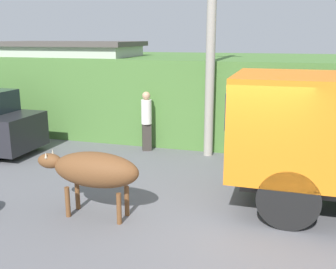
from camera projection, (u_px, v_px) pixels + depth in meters
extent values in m
plane|color=slate|center=(232.00, 216.00, 7.37)|extent=(60.00, 60.00, 0.00)
cube|color=#4C7A38|center=(261.00, 95.00, 13.61)|extent=(32.00, 6.05, 2.61)
cube|color=#B2BCAD|center=(70.00, 88.00, 14.06)|extent=(4.69, 2.40, 2.96)
cube|color=#4C4742|center=(68.00, 44.00, 13.68)|extent=(4.99, 2.70, 0.16)
cube|color=orange|center=(287.00, 123.00, 7.54)|extent=(2.03, 2.40, 1.87)
cube|color=#232D38|center=(234.00, 103.00, 7.75)|extent=(0.04, 2.04, 0.65)
cylinder|color=black|center=(288.00, 196.00, 6.91)|extent=(1.09, 0.53, 1.09)
ellipsoid|color=brown|center=(96.00, 170.00, 7.15)|extent=(1.67, 0.66, 0.66)
ellipsoid|color=brown|center=(50.00, 161.00, 7.40)|extent=(0.49, 0.29, 0.29)
cone|color=#B7AD93|center=(46.00, 155.00, 7.26)|extent=(0.06, 0.06, 0.11)
cone|color=#B7AD93|center=(53.00, 152.00, 7.47)|extent=(0.06, 0.06, 0.11)
cylinder|color=brown|center=(68.00, 202.00, 7.28)|extent=(0.09, 0.09, 0.58)
cylinder|color=brown|center=(77.00, 195.00, 7.62)|extent=(0.09, 0.09, 0.58)
cylinder|color=brown|center=(119.00, 209.00, 6.99)|extent=(0.09, 0.09, 0.58)
cylinder|color=brown|center=(127.00, 201.00, 7.33)|extent=(0.09, 0.09, 0.58)
cube|color=#38332D|center=(147.00, 137.00, 11.53)|extent=(0.31, 0.27, 0.81)
cylinder|color=silver|center=(146.00, 112.00, 11.35)|extent=(0.41, 0.41, 0.70)
sphere|color=tan|center=(146.00, 96.00, 11.24)|extent=(0.23, 0.23, 0.23)
cylinder|color=#9E998E|center=(211.00, 43.00, 10.43)|extent=(0.25, 0.25, 6.19)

